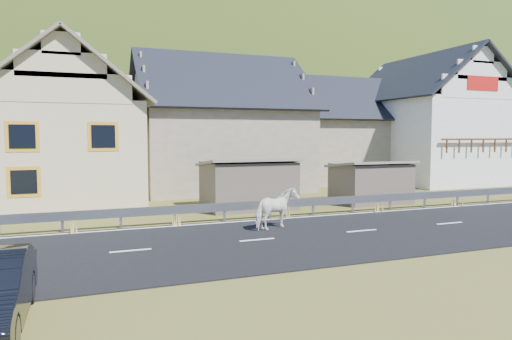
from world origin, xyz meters
name	(u,v)px	position (x,y,z in m)	size (l,w,h in m)	color
ground	(362,232)	(0.00, 0.00, 0.00)	(160.00, 160.00, 0.00)	#434519
road	(362,231)	(0.00, 0.00, 0.02)	(60.00, 7.00, 0.04)	black
lane_markings	(362,231)	(0.00, 0.00, 0.04)	(60.00, 6.60, 0.01)	silver
guardrail	(313,202)	(0.00, 3.68, 0.56)	(28.10, 0.09, 0.75)	#93969B
shed_left	(248,185)	(-2.00, 6.50, 1.10)	(4.30, 3.30, 2.40)	#716453
shed_right	(370,183)	(4.50, 6.00, 1.00)	(3.80, 2.90, 2.20)	#716453
house_cream	(67,118)	(-10.00, 12.00, 4.36)	(7.80, 9.80, 8.30)	beige
house_stone_a	(218,117)	(-1.00, 15.00, 4.63)	(10.80, 9.80, 8.90)	#9F917C
house_stone_b	(337,125)	(9.00, 17.00, 4.24)	(9.80, 8.80, 8.10)	#9F917C
house_white	(427,114)	(15.00, 14.00, 5.06)	(8.80, 10.80, 9.70)	white
mountain	(123,193)	(5.00, 180.00, -20.00)	(440.00, 280.00, 260.00)	#21320D
horse	(276,209)	(-2.70, 1.43, 0.78)	(1.74, 0.79, 1.47)	white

